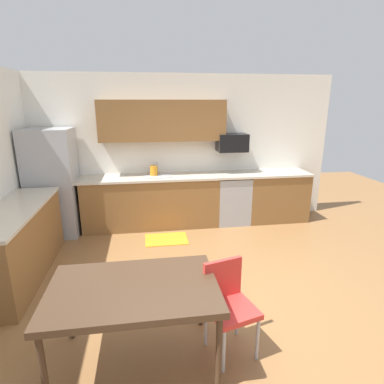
{
  "coord_description": "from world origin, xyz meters",
  "views": [
    {
      "loc": [
        -0.64,
        -3.18,
        2.23
      ],
      "look_at": [
        0.0,
        1.0,
        1.0
      ],
      "focal_mm": 29.37,
      "sensor_mm": 36.0,
      "label": 1
    }
  ],
  "objects": [
    {
      "name": "ground_plane",
      "position": [
        0.0,
        0.0,
        0.0
      ],
      "size": [
        12.0,
        12.0,
        0.0
      ],
      "primitive_type": "plane",
      "color": "olive"
    },
    {
      "name": "countertop_back",
      "position": [
        0.0,
        2.3,
        0.92
      ],
      "size": [
        4.8,
        0.64,
        0.04
      ],
      "primitive_type": "cube",
      "color": "beige",
      "rests_on": "cabinet_run_back"
    },
    {
      "name": "microwave",
      "position": [
        0.95,
        2.4,
        1.5
      ],
      "size": [
        0.54,
        0.36,
        0.32
      ],
      "primitive_type": "cube",
      "color": "black"
    },
    {
      "name": "refrigerator",
      "position": [
        -2.18,
        2.22,
        0.9
      ],
      "size": [
        0.76,
        0.7,
        1.8
      ],
      "primitive_type": "cube",
      "color": "#9EA0A5",
      "rests_on": "ground"
    },
    {
      "name": "wall_back",
      "position": [
        0.0,
        2.65,
        1.35
      ],
      "size": [
        5.8,
        0.1,
        2.7
      ],
      "primitive_type": "cube",
      "color": "white",
      "rests_on": "ground"
    },
    {
      "name": "chair_near_table",
      "position": [
        0.05,
        -0.81,
        0.5
      ],
      "size": [
        0.49,
        0.49,
        0.85
      ],
      "color": "red",
      "rests_on": "ground"
    },
    {
      "name": "countertop_left",
      "position": [
        -2.3,
        0.8,
        0.92
      ],
      "size": [
        0.64,
        2.0,
        0.04
      ],
      "primitive_type": "cube",
      "color": "beige",
      "rests_on": "cabinet_run_left"
    },
    {
      "name": "cabinet_run_back",
      "position": [
        -0.55,
        2.3,
        0.45
      ],
      "size": [
        2.4,
        0.6,
        0.9
      ],
      "primitive_type": "cube",
      "color": "brown",
      "rests_on": "ground"
    },
    {
      "name": "floor_mat",
      "position": [
        -0.33,
        1.65,
        0.01
      ],
      "size": [
        0.7,
        0.5,
        0.01
      ],
      "primitive_type": "cube",
      "color": "orange",
      "rests_on": "ground"
    },
    {
      "name": "sink_basin",
      "position": [
        -0.42,
        2.3,
        0.88
      ],
      "size": [
        0.48,
        0.4,
        0.14
      ],
      "primitive_type": "cube",
      "color": "#A5A8AD",
      "rests_on": "countertop_back"
    },
    {
      "name": "sink_faucet",
      "position": [
        -0.42,
        2.48,
        1.04
      ],
      "size": [
        0.02,
        0.02,
        0.24
      ],
      "primitive_type": "cylinder",
      "color": "#B2B5BA",
      "rests_on": "countertop_back"
    },
    {
      "name": "cabinet_run_left",
      "position": [
        -2.3,
        0.8,
        0.45
      ],
      "size": [
        0.6,
        2.0,
        0.9
      ],
      "primitive_type": "cube",
      "color": "brown",
      "rests_on": "ground"
    },
    {
      "name": "oven_range",
      "position": [
        0.95,
        2.3,
        0.46
      ],
      "size": [
        0.6,
        0.6,
        0.91
      ],
      "color": "#999BA0",
      "rests_on": "ground"
    },
    {
      "name": "upper_cabinets_back",
      "position": [
        -0.3,
        2.43,
        1.9
      ],
      "size": [
        2.2,
        0.34,
        0.7
      ],
      "primitive_type": "cube",
      "color": "brown"
    },
    {
      "name": "kettle",
      "position": [
        -0.49,
        2.35,
        1.02
      ],
      "size": [
        0.14,
        0.14,
        0.2
      ],
      "primitive_type": "cylinder",
      "color": "orange",
      "rests_on": "countertop_back"
    },
    {
      "name": "cabinet_run_back_right",
      "position": [
        1.83,
        2.3,
        0.45
      ],
      "size": [
        1.15,
        0.6,
        0.9
      ],
      "primitive_type": "cube",
      "color": "brown",
      "rests_on": "ground"
    },
    {
      "name": "dining_table",
      "position": [
        -0.77,
        -0.86,
        0.69
      ],
      "size": [
        1.4,
        0.9,
        0.76
      ],
      "color": "#422D1E",
      "rests_on": "ground"
    }
  ]
}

